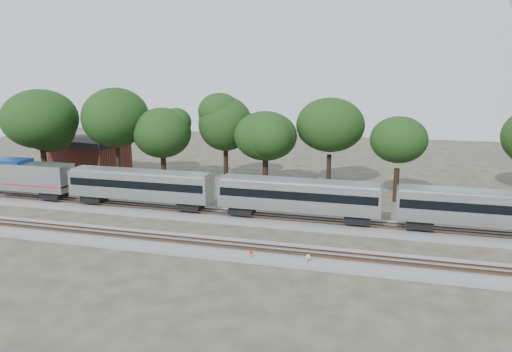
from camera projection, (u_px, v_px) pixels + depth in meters
The scene contains 15 objects.
ground at pixel (239, 237), 50.04m from camera, with size 160.00×160.00×0.00m, color #383328.
track_far at pixel (255, 218), 55.64m from camera, with size 160.00×5.00×0.73m.
track_near at pixel (226, 249), 46.23m from camera, with size 160.00×5.00×0.73m.
train at pixel (490, 208), 48.72m from camera, with size 128.94×3.14×4.63m.
switch_stand_red at pixel (251, 255), 43.35m from camera, with size 0.33×0.06×1.04m.
switch_stand_white at pixel (308, 259), 42.44m from camera, with size 0.34×0.06×1.06m.
switch_lever at pixel (305, 262), 43.07m from camera, with size 0.50×0.30×0.30m, color #512D19.
brick_building at pixel (90, 155), 81.77m from camera, with size 12.26×9.54×5.36m.
tree_0 at pixel (40, 119), 71.80m from camera, with size 9.63×9.63×13.57m.
tree_1 at pixel (116, 118), 71.98m from camera, with size 9.83×9.83×13.86m.
tree_2 at pixel (162, 133), 71.62m from camera, with size 7.65×7.65×10.79m.
tree_3 at pixel (225, 124), 72.66m from camera, with size 8.84×8.84×12.46m.
tree_4 at pixel (265, 136), 68.48m from camera, with size 7.63×7.63×10.75m.
tree_5 at pixel (330, 125), 68.55m from camera, with size 9.12×9.12×12.86m.
tree_6 at pixel (399, 140), 61.87m from camera, with size 8.04×8.04×11.34m.
Camera 1 is at (14.47, -45.42, 16.49)m, focal length 35.00 mm.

